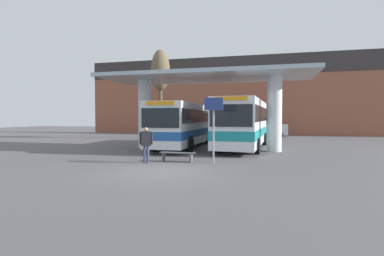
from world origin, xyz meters
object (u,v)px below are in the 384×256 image
pedestrian_waiting (146,141)px  parked_car_street (266,128)px  waiting_bench_near_pillar (177,155)px  poplar_tree_behind_left (160,72)px  transit_bus_left_bay (185,123)px  info_sign_platform (214,117)px  transit_bus_center_bay (243,122)px

pedestrian_waiting → parked_car_street: size_ratio=0.36×
waiting_bench_near_pillar → poplar_tree_behind_left: (-6.51, 14.92, 6.47)m
waiting_bench_near_pillar → pedestrian_waiting: size_ratio=1.04×
transit_bus_left_bay → waiting_bench_near_pillar: 7.63m
info_sign_platform → pedestrian_waiting: 3.43m
info_sign_platform → pedestrian_waiting: size_ratio=1.82×
transit_bus_left_bay → waiting_bench_near_pillar: transit_bus_left_bay is taller
transit_bus_left_bay → info_sign_platform: size_ratio=3.54×
transit_bus_center_bay → pedestrian_waiting: size_ratio=6.13×
pedestrian_waiting → parked_car_street: 21.94m
waiting_bench_near_pillar → info_sign_platform: info_sign_platform is taller
parked_car_street → info_sign_platform: bearing=-97.4°
transit_bus_left_bay → pedestrian_waiting: 8.20m
transit_bus_left_bay → transit_bus_center_bay: size_ratio=1.05×
transit_bus_center_bay → poplar_tree_behind_left: poplar_tree_behind_left is taller
transit_bus_center_bay → info_sign_platform: bearing=86.7°
pedestrian_waiting → transit_bus_center_bay: bearing=45.5°
transit_bus_center_bay → parked_car_street: (1.35, 13.12, -0.85)m
info_sign_platform → poplar_tree_behind_left: size_ratio=0.34×
transit_bus_center_bay → waiting_bench_near_pillar: size_ratio=5.92×
transit_bus_left_bay → info_sign_platform: 8.21m
parked_car_street → poplar_tree_behind_left: bearing=-153.7°
transit_bus_left_bay → parked_car_street: size_ratio=2.35×
poplar_tree_behind_left → transit_bus_left_bay: bearing=-57.8°
info_sign_platform → parked_car_street: bearing=84.1°
transit_bus_left_bay → pedestrian_waiting: (0.42, -8.16, -0.71)m
pedestrian_waiting → transit_bus_left_bay: bearing=73.8°
info_sign_platform → poplar_tree_behind_left: 17.78m
transit_bus_center_bay → pedestrian_waiting: transit_bus_center_bay is taller
transit_bus_center_bay → pedestrian_waiting: 9.10m
info_sign_platform → waiting_bench_near_pillar: bearing=177.2°
transit_bus_center_bay → pedestrian_waiting: (-3.89, -8.19, -0.81)m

